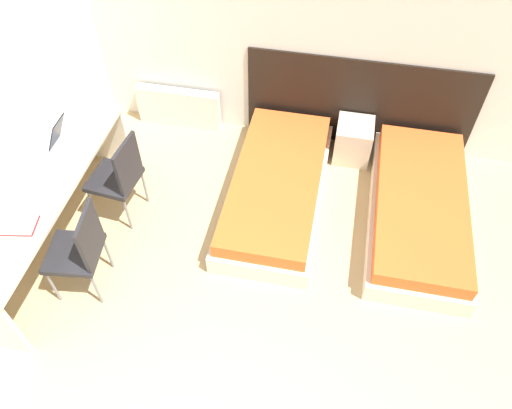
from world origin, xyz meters
TOP-DOWN VIEW (x-y plane):
  - wall_back at (0.00, 3.64)m, footprint 5.13×0.05m
  - headboard_panel at (0.78, 3.60)m, footprint 2.40×0.03m
  - bed_near_window at (0.09, 2.57)m, footprint 0.91×2.01m
  - bed_near_door at (1.48, 2.57)m, footprint 0.91×2.01m
  - nightstand at (0.78, 3.37)m, footprint 0.38×0.40m
  - radiator at (-1.21, 3.52)m, footprint 0.96×0.12m
  - desk at (-1.79, 1.68)m, footprint 0.55×2.28m
  - chair_near_laptop at (-1.31, 2.11)m, footprint 0.47×0.47m
  - chair_near_notebook at (-1.31, 1.26)m, footprint 0.48×0.48m
  - laptop at (-1.79, 2.17)m, footprint 0.32×0.23m
  - open_notebook at (-1.78, 1.23)m, footprint 0.36×0.26m

SIDE VIEW (x-z plane):
  - bed_near_window at x=0.09m, z-range -0.01..0.35m
  - bed_near_door at x=1.48m, z-range -0.01..0.35m
  - nightstand at x=0.78m, z-range 0.00..0.44m
  - radiator at x=-1.21m, z-range 0.00..0.47m
  - chair_near_laptop at x=-1.31m, z-range 0.05..0.99m
  - chair_near_notebook at x=-1.31m, z-range 0.05..0.99m
  - headboard_panel at x=0.78m, z-range 0.00..1.05m
  - desk at x=-1.79m, z-range 0.22..0.96m
  - open_notebook at x=-1.78m, z-range 0.74..0.75m
  - laptop at x=-1.79m, z-range 0.65..0.95m
  - wall_back at x=0.00m, z-range 0.00..2.70m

